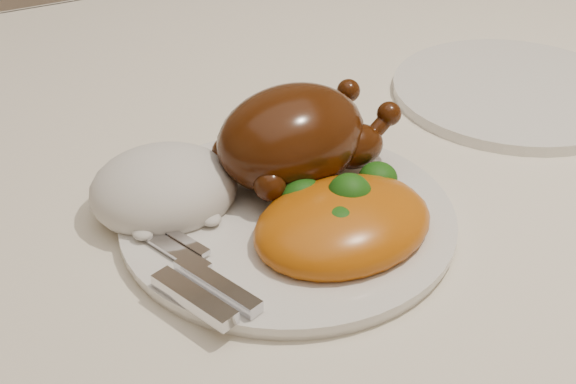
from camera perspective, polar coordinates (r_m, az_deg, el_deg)
name	(u,v)px	position (r m, az deg, el deg)	size (l,w,h in m)	color
dining_table	(406,244)	(0.77, 8.40, -3.71)	(1.60, 0.90, 0.76)	brown
tablecloth	(413,180)	(0.73, 8.87, 0.88)	(1.73, 1.03, 0.18)	silver
dinner_plate	(288,220)	(0.61, 0.00, -1.99)	(0.25, 0.25, 0.01)	silver
side_plate	(513,91)	(0.83, 15.73, 6.91)	(0.24, 0.24, 0.01)	silver
roast_chicken	(296,136)	(0.63, 0.54, 3.98)	(0.16, 0.11, 0.08)	#451A07
rice_mound	(164,189)	(0.62, -8.82, 0.19)	(0.13, 0.12, 0.06)	white
mac_and_cheese	(345,220)	(0.58, 4.09, -1.97)	(0.15, 0.12, 0.06)	#B9580B
cutlery	(191,272)	(0.55, -6.91, -5.68)	(0.06, 0.17, 0.01)	silver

